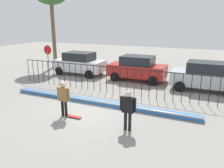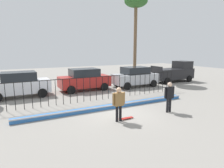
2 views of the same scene
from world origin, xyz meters
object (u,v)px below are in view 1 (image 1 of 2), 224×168
(skateboard, at_px, (74,116))
(camera_operator, at_px, (128,107))
(parked_car_silver, at_px, (206,76))
(parked_car_white, at_px, (80,63))
(stop_sign, at_px, (48,56))
(parked_car_red, at_px, (137,68))
(skateboarder, at_px, (63,96))

(skateboard, distance_m, camera_operator, 2.94)
(parked_car_silver, bearing_deg, parked_car_white, 175.52)
(parked_car_silver, bearing_deg, skateboard, -128.34)
(camera_operator, relative_size, stop_sign, 0.69)
(parked_car_white, distance_m, parked_car_silver, 10.00)
(parked_car_red, xyz_separation_m, parked_car_silver, (4.86, -0.64, 0.00))
(skateboard, height_order, parked_car_white, parked_car_white)
(skateboard, xyz_separation_m, stop_sign, (-6.81, 6.54, 1.56))
(skateboarder, relative_size, skateboard, 2.16)
(parked_car_white, height_order, stop_sign, stop_sign)
(skateboarder, xyz_separation_m, stop_sign, (-6.35, 6.60, 0.58))
(parked_car_white, relative_size, parked_car_silver, 1.00)
(skateboard, height_order, camera_operator, camera_operator)
(skateboarder, xyz_separation_m, parked_car_silver, (5.93, 7.27, -0.06))
(parked_car_white, bearing_deg, skateboard, -56.32)
(skateboard, bearing_deg, camera_operator, -23.91)
(skateboard, xyz_separation_m, parked_car_silver, (5.46, 7.21, 0.91))
(skateboarder, bearing_deg, parked_car_silver, 34.35)
(parked_car_white, bearing_deg, parked_car_red, 4.24)
(skateboarder, distance_m, parked_car_silver, 9.38)
(skateboarder, bearing_deg, camera_operator, -17.64)
(camera_operator, bearing_deg, skateboarder, 5.37)
(parked_car_silver, relative_size, stop_sign, 1.72)
(camera_operator, relative_size, parked_car_red, 0.40)
(skateboard, bearing_deg, parked_car_red, 64.35)
(skateboard, relative_size, stop_sign, 0.32)
(skateboard, xyz_separation_m, parked_car_red, (0.60, 7.85, 0.91))
(skateboard, relative_size, parked_car_red, 0.19)
(camera_operator, bearing_deg, parked_car_white, -40.77)
(camera_operator, distance_m, parked_car_red, 8.27)
(skateboarder, xyz_separation_m, parked_car_white, (-4.06, 7.84, -0.06))
(skateboarder, distance_m, camera_operator, 3.24)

